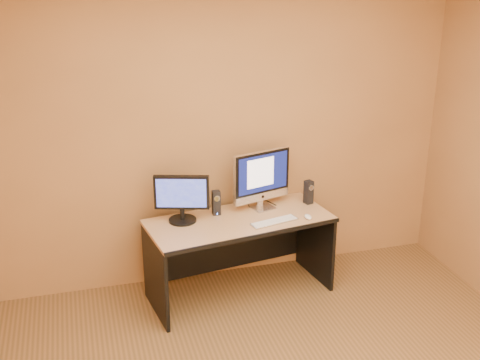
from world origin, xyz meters
The scene contains 10 objects.
walls centered at (0.00, 0.00, 1.30)m, with size 4.00×4.00×2.60m, color #9A6B3E, non-canonical shape.
desk centered at (0.06, 1.59, 0.34)m, with size 1.46×0.64×0.68m, color tan, non-canonical shape.
imac centered at (0.31, 1.75, 0.93)m, with size 0.52×0.19×0.50m, color silver, non-canonical shape.
second_monitor centered at (-0.39, 1.68, 0.87)m, with size 0.44×0.22×0.38m, color black, non-canonical shape.
speaker_left centered at (-0.10, 1.74, 0.78)m, with size 0.06×0.07×0.20m, color black, non-canonical shape.
speaker_right centered at (0.71, 1.75, 0.78)m, with size 0.06×0.07×0.20m, color black, non-canonical shape.
keyboard centered at (0.30, 1.46, 0.69)m, with size 0.39×0.11×0.02m, color silver.
mouse centered at (0.59, 1.45, 0.69)m, with size 0.05×0.09×0.03m, color white.
cable_a centered at (0.39, 1.87, 0.68)m, with size 0.01×0.01×0.20m, color black.
cable_b centered at (0.21, 1.87, 0.68)m, with size 0.01×0.01×0.16m, color black.
Camera 1 is at (-1.14, -2.63, 2.66)m, focal length 45.00 mm.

